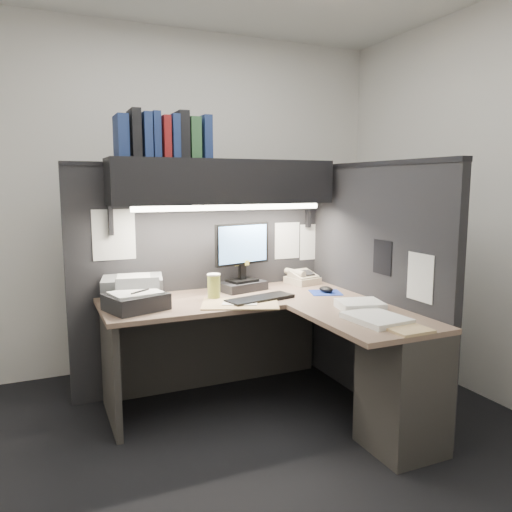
% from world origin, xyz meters
% --- Properties ---
extents(floor, '(3.50, 3.50, 0.00)m').
position_xyz_m(floor, '(0.00, 0.00, 0.00)').
color(floor, black).
rests_on(floor, ground).
extents(wall_back, '(3.50, 0.04, 2.70)m').
position_xyz_m(wall_back, '(0.00, 1.50, 1.35)').
color(wall_back, silver).
rests_on(wall_back, floor).
extents(wall_front, '(3.50, 0.04, 2.70)m').
position_xyz_m(wall_front, '(0.00, -1.50, 1.35)').
color(wall_front, silver).
rests_on(wall_front, floor).
extents(wall_right, '(0.04, 3.00, 2.70)m').
position_xyz_m(wall_right, '(1.75, 0.00, 1.35)').
color(wall_right, silver).
rests_on(wall_right, floor).
extents(partition_back, '(1.90, 0.06, 1.60)m').
position_xyz_m(partition_back, '(0.03, 0.93, 0.80)').
color(partition_back, black).
rests_on(partition_back, floor).
extents(partition_right, '(0.06, 1.50, 1.60)m').
position_xyz_m(partition_right, '(0.98, 0.18, 0.80)').
color(partition_right, black).
rests_on(partition_right, floor).
extents(desk, '(1.70, 1.53, 0.73)m').
position_xyz_m(desk, '(0.43, -0.00, 0.44)').
color(desk, '#7F6351').
rests_on(desk, floor).
extents(overhead_shelf, '(1.55, 0.34, 0.30)m').
position_xyz_m(overhead_shelf, '(0.12, 0.75, 1.50)').
color(overhead_shelf, black).
rests_on(overhead_shelf, partition_back).
extents(task_light_tube, '(1.32, 0.04, 0.04)m').
position_xyz_m(task_light_tube, '(0.12, 0.61, 1.33)').
color(task_light_tube, white).
rests_on(task_light_tube, overhead_shelf).
extents(monitor, '(0.44, 0.27, 0.48)m').
position_xyz_m(monitor, '(0.26, 0.72, 0.92)').
color(monitor, black).
rests_on(monitor, desk).
extents(keyboard, '(0.49, 0.26, 0.02)m').
position_xyz_m(keyboard, '(0.24, 0.39, 0.74)').
color(keyboard, black).
rests_on(keyboard, desk).
extents(mousepad, '(0.26, 0.25, 0.00)m').
position_xyz_m(mousepad, '(0.76, 0.41, 0.73)').
color(mousepad, navy).
rests_on(mousepad, desk).
extents(mouse, '(0.10, 0.13, 0.04)m').
position_xyz_m(mouse, '(0.76, 0.42, 0.75)').
color(mouse, black).
rests_on(mouse, mousepad).
extents(telephone, '(0.24, 0.25, 0.08)m').
position_xyz_m(telephone, '(0.77, 0.77, 0.77)').
color(telephone, beige).
rests_on(telephone, desk).
extents(coffee_cup, '(0.11, 0.11, 0.16)m').
position_xyz_m(coffee_cup, '(-0.02, 0.56, 0.81)').
color(coffee_cup, '#BBC24D').
rests_on(coffee_cup, desk).
extents(printer, '(0.44, 0.39, 0.15)m').
position_xyz_m(printer, '(-0.52, 0.75, 0.81)').
color(printer, gray).
rests_on(printer, desk).
extents(notebook_stack, '(0.40, 0.37, 0.10)m').
position_xyz_m(notebook_stack, '(-0.54, 0.47, 0.78)').
color(notebook_stack, black).
rests_on(notebook_stack, desk).
extents(open_folder, '(0.56, 0.47, 0.01)m').
position_xyz_m(open_folder, '(0.08, 0.35, 0.73)').
color(open_folder, tan).
rests_on(open_folder, desk).
extents(paper_stack_a, '(0.31, 0.28, 0.05)m').
position_xyz_m(paper_stack_a, '(0.71, -0.06, 0.76)').
color(paper_stack_a, white).
rests_on(paper_stack_a, desk).
extents(paper_stack_b, '(0.29, 0.35, 0.03)m').
position_xyz_m(paper_stack_b, '(0.63, -0.33, 0.75)').
color(paper_stack_b, white).
rests_on(paper_stack_b, desk).
extents(manila_stack, '(0.21, 0.27, 0.02)m').
position_xyz_m(manila_stack, '(0.67, -0.50, 0.74)').
color(manila_stack, tan).
rests_on(manila_stack, desk).
extents(binder_row, '(0.61, 0.25, 0.30)m').
position_xyz_m(binder_row, '(-0.28, 0.76, 1.79)').
color(binder_row, navy).
rests_on(binder_row, overhead_shelf).
extents(pinned_papers, '(1.76, 1.31, 0.51)m').
position_xyz_m(pinned_papers, '(0.42, 0.56, 1.05)').
color(pinned_papers, white).
rests_on(pinned_papers, partition_back).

